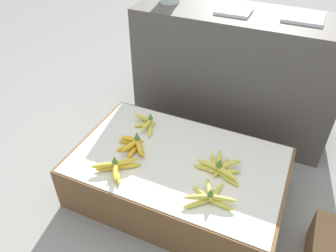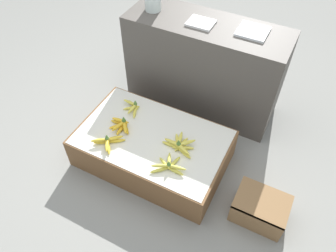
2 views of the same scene
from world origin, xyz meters
name	(u,v)px [view 1 (image 1 of 2)]	position (x,y,z in m)	size (l,w,h in m)	color
ground_plane	(177,194)	(0.00, 0.00, 0.00)	(10.00, 10.00, 0.00)	gray
display_platform	(178,177)	(0.00, 0.00, 0.14)	(1.14, 0.71, 0.28)	brown
back_vendor_table	(234,74)	(0.07, 0.79, 0.42)	(1.32, 0.46, 0.83)	#4C4742
banana_bunch_front_left	(116,167)	(-0.25, -0.21, 0.31)	(0.22, 0.19, 0.09)	gold
banana_bunch_front_midleft	(209,197)	(0.24, -0.20, 0.31)	(0.24, 0.23, 0.09)	gold
banana_bunch_middle_left	(134,145)	(-0.26, -0.03, 0.31)	(0.21, 0.16, 0.10)	gold
banana_bunch_middle_midleft	(220,168)	(0.23, 0.00, 0.31)	(0.26, 0.19, 0.10)	#DBCC4C
banana_bunch_back_left	(147,123)	(-0.28, 0.19, 0.31)	(0.18, 0.17, 0.09)	#DBCC4C
foam_tray_white	(234,11)	(0.02, 0.76, 0.84)	(0.20, 0.17, 0.02)	white
foam_tray_dark	(303,17)	(0.41, 0.83, 0.84)	(0.22, 0.22, 0.02)	white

